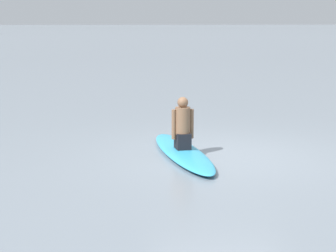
# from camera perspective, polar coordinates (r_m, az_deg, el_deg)

# --- Properties ---
(ground_plane) EXTENTS (400.00, 400.00, 0.00)m
(ground_plane) POSITION_cam_1_polar(r_m,az_deg,el_deg) (10.39, 5.69, -2.97)
(ground_plane) COLOR gray
(surfboard) EXTENTS (3.36, 1.09, 0.13)m
(surfboard) POSITION_cam_1_polar(r_m,az_deg,el_deg) (10.34, 1.46, -2.62)
(surfboard) COLOR #339EC6
(surfboard) RESTS_ON ground
(person_paddler) EXTENTS (0.34, 0.41, 0.94)m
(person_paddler) POSITION_cam_1_polar(r_m,az_deg,el_deg) (10.23, 1.47, 0.06)
(person_paddler) COLOR black
(person_paddler) RESTS_ON surfboard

